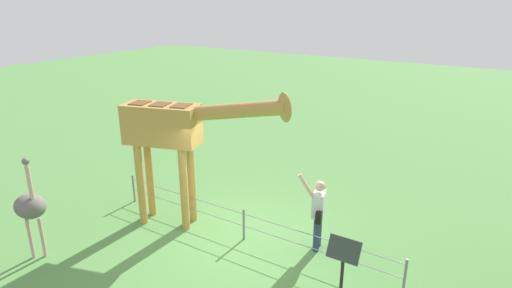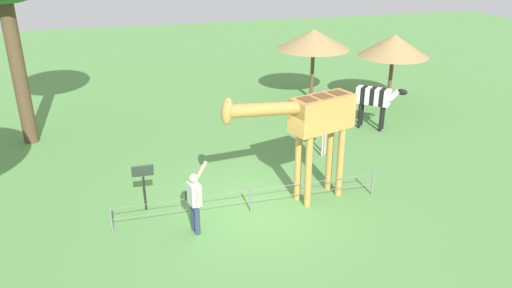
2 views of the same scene
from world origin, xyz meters
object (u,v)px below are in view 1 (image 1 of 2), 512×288
object	(u,v)px
visitor	(318,211)
info_sign	(343,259)
giraffe	(175,132)
ostrich	(30,206)

from	to	relation	value
visitor	info_sign	xyz separation A→B (m)	(1.10, -1.41, 0.05)
giraffe	ostrich	world-z (taller)	giraffe
giraffe	info_sign	distance (m)	4.57
giraffe	visitor	distance (m)	3.58
ostrich	info_sign	distance (m)	6.19
ostrich	giraffe	bearing A→B (deg)	59.85
visitor	info_sign	distance (m)	1.79
ostrich	info_sign	world-z (taller)	ostrich
giraffe	ostrich	size ratio (longest dim) A/B	1.69
visitor	ostrich	bearing A→B (deg)	-144.53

